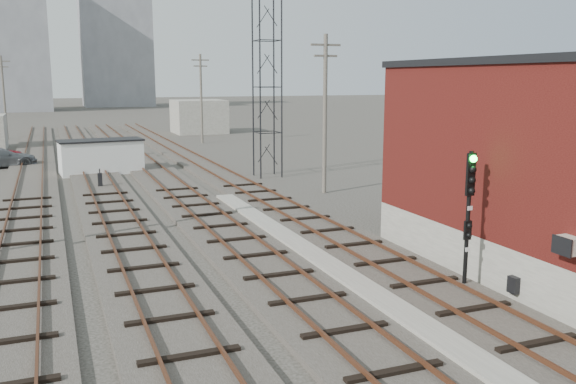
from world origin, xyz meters
TOP-DOWN VIEW (x-y plane):
  - ground at (0.00, 60.00)m, footprint 320.00×320.00m
  - track_right at (2.50, 39.00)m, footprint 3.20×90.00m
  - track_mid_right at (-1.50, 39.00)m, footprint 3.20×90.00m
  - track_mid_left at (-5.50, 39.00)m, footprint 3.20×90.00m
  - track_left at (-9.50, 39.00)m, footprint 3.20×90.00m
  - platform_curb at (0.50, 14.00)m, footprint 0.90×28.00m
  - brick_building at (7.50, 12.00)m, footprint 6.54×12.20m
  - lattice_tower at (5.50, 35.00)m, footprint 1.60×1.60m
  - utility_pole_left_c at (-12.50, 70.00)m, footprint 1.80×0.24m
  - utility_pole_right_a at (6.50, 28.00)m, footprint 1.80×0.24m
  - utility_pole_right_b at (6.50, 58.00)m, footprint 1.80×0.24m
  - apartment_right at (8.00, 150.00)m, footprint 16.00×12.00m
  - shed_right at (9.00, 70.00)m, footprint 6.00×6.00m
  - signal_mast at (3.70, 11.35)m, footprint 0.40×0.42m
  - switch_stand at (-5.53, 34.03)m, footprint 0.28×0.28m
  - site_trailer at (-4.90, 40.47)m, footprint 5.88×3.00m

SIDE VIEW (x-z plane):
  - ground at x=0.00m, z-range 0.00..0.00m
  - track_right at x=2.50m, z-range -0.09..0.30m
  - track_mid_right at x=-1.50m, z-range -0.09..0.30m
  - track_mid_left at x=-5.50m, z-range -0.09..0.30m
  - track_left at x=-9.50m, z-range -0.09..0.30m
  - platform_curb at x=0.50m, z-range 0.00..0.26m
  - switch_stand at x=-5.53m, z-range -0.03..1.12m
  - site_trailer at x=-4.90m, z-range 0.01..2.40m
  - shed_right at x=9.00m, z-range 0.00..4.00m
  - signal_mast at x=3.70m, z-range 0.43..4.81m
  - brick_building at x=7.50m, z-range 0.02..7.24m
  - utility_pole_left_c at x=-12.50m, z-range 0.30..9.30m
  - utility_pole_right_a at x=6.50m, z-range 0.30..9.30m
  - utility_pole_right_b at x=6.50m, z-range 0.30..9.30m
  - lattice_tower at x=5.50m, z-range 0.00..15.00m
  - apartment_right at x=8.00m, z-range 0.00..26.00m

